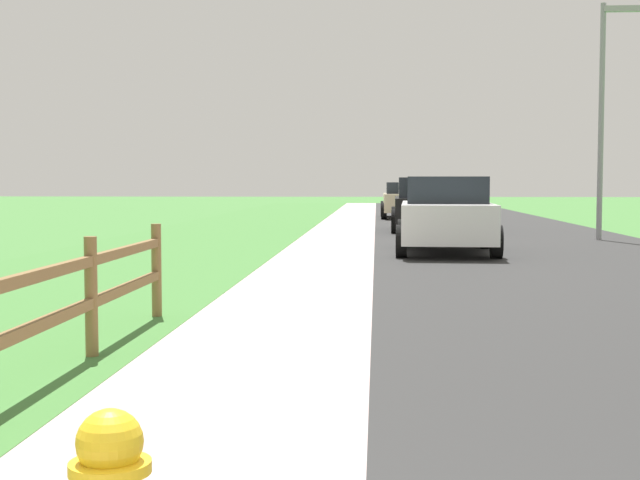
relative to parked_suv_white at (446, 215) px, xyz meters
The scene contains 8 objects.
ground_plane 7.52m from the parked_suv_white, 101.67° to the left, with size 120.00×120.00×0.00m, color #427A37.
road_asphalt 9.57m from the parked_suv_white, 77.97° to the left, with size 7.00×66.00×0.01m, color #2C2C2C.
curb_concrete 10.39m from the parked_suv_white, 115.83° to the left, with size 6.00×66.00×0.01m, color #BEA2A2.
grass_verge 11.12m from the parked_suv_white, 122.82° to the left, with size 5.00×66.00×0.00m, color #427A37.
parked_suv_white is the anchor object (origin of this frame).
parked_car_black 8.26m from the parked_suv_white, 89.94° to the left, with size 2.12×4.44×1.62m.
parked_car_beige 17.88m from the parked_suv_white, 90.76° to the left, with size 2.12×4.63×1.46m.
street_lamp 6.74m from the parked_suv_white, 44.87° to the left, with size 1.17×0.20×6.00m.
Camera 1 is at (0.05, -1.30, 1.51)m, focal length 50.22 mm.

